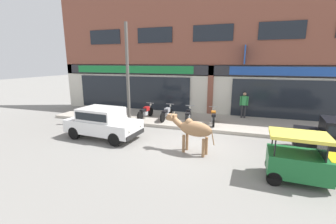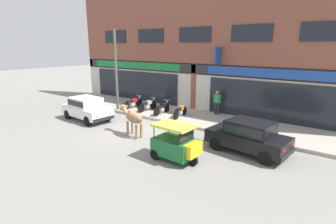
# 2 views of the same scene
# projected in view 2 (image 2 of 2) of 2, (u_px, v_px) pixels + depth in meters

# --- Properties ---
(ground_plane) EXTENTS (90.00, 90.00, 0.00)m
(ground_plane) POSITION_uv_depth(u_px,v_px,m) (138.00, 132.00, 14.55)
(ground_plane) COLOR gray
(sidewalk) EXTENTS (19.00, 3.72, 0.18)m
(sidewalk) POSITION_uv_depth(u_px,v_px,m) (179.00, 115.00, 17.70)
(sidewalk) COLOR #A8A093
(sidewalk) RESTS_ON ground
(shop_building) EXTENTS (23.00, 1.40, 8.92)m
(shop_building) POSITION_uv_depth(u_px,v_px,m) (196.00, 51.00, 18.33)
(shop_building) COLOR brown
(shop_building) RESTS_ON ground
(cow) EXTENTS (2.10, 0.92, 1.61)m
(cow) POSITION_uv_depth(u_px,v_px,m) (133.00, 117.00, 13.67)
(cow) COLOR #936B47
(cow) RESTS_ON ground
(car_0) EXTENTS (3.74, 2.01, 1.46)m
(car_0) POSITION_uv_depth(u_px,v_px,m) (248.00, 135.00, 11.54)
(car_0) COLOR black
(car_0) RESTS_ON ground
(car_1) EXTENTS (3.71, 1.88, 1.46)m
(car_1) POSITION_uv_depth(u_px,v_px,m) (87.00, 107.00, 16.66)
(car_1) COLOR black
(car_1) RESTS_ON ground
(auto_rickshaw) EXTENTS (2.02, 1.24, 1.52)m
(auto_rickshaw) POSITION_uv_depth(u_px,v_px,m) (176.00, 145.00, 10.80)
(auto_rickshaw) COLOR black
(auto_rickshaw) RESTS_ON ground
(motorcycle_0) EXTENTS (0.54, 1.81, 0.88)m
(motorcycle_0) POSITION_uv_depth(u_px,v_px,m) (133.00, 103.00, 19.08)
(motorcycle_0) COLOR black
(motorcycle_0) RESTS_ON sidewalk
(motorcycle_1) EXTENTS (0.52, 1.81, 0.88)m
(motorcycle_1) POSITION_uv_depth(u_px,v_px,m) (147.00, 105.00, 18.36)
(motorcycle_1) COLOR black
(motorcycle_1) RESTS_ON sidewalk
(motorcycle_2) EXTENTS (0.52, 1.81, 0.88)m
(motorcycle_2) POSITION_uv_depth(u_px,v_px,m) (162.00, 108.00, 17.50)
(motorcycle_2) COLOR black
(motorcycle_2) RESTS_ON sidewalk
(motorcycle_3) EXTENTS (0.53, 1.81, 0.88)m
(motorcycle_3) POSITION_uv_depth(u_px,v_px,m) (180.00, 111.00, 16.74)
(motorcycle_3) COLOR black
(motorcycle_3) RESTS_ON sidewalk
(pedestrian) EXTENTS (0.50, 0.32, 1.60)m
(pedestrian) POSITION_uv_depth(u_px,v_px,m) (217.00, 100.00, 17.20)
(pedestrian) COLOR #2D2D33
(pedestrian) RESTS_ON sidewalk
(utility_pole) EXTENTS (0.18, 0.18, 5.54)m
(utility_pole) POSITION_uv_depth(u_px,v_px,m) (116.00, 71.00, 18.21)
(utility_pole) COLOR #595651
(utility_pole) RESTS_ON sidewalk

